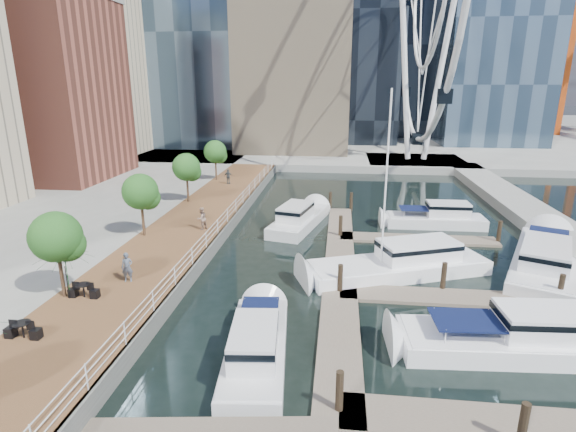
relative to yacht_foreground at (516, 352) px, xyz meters
The scene contains 14 objects.
ground 11.39m from the yacht_foreground, 165.07° to the right, with size 520.00×520.00×0.00m, color black.
boardwalk 23.37m from the yacht_foreground, 148.90° to the left, with size 6.00×60.00×1.00m, color brown.
seawall 20.86m from the yacht_foreground, 144.64° to the left, with size 0.25×60.00×1.00m, color #595954.
land_far 99.68m from the yacht_foreground, 96.34° to the left, with size 200.00×114.00×1.00m, color gray.
breakwater 19.30m from the yacht_foreground, 62.20° to the left, with size 4.00×60.00×1.00m, color gray.
pier 49.16m from the yacht_foreground, 86.51° to the left, with size 14.00×12.00×1.00m, color gray.
railing 20.99m from the yacht_foreground, 144.80° to the left, with size 0.10×60.00×1.05m, color white, non-canonical shape.
floating_docks 7.69m from the yacht_foreground, 113.33° to the left, with size 16.00×34.00×2.60m.
street_trees 25.35m from the yacht_foreground, 153.72° to the left, with size 2.60×42.60×4.60m.
yacht_foreground is the anchor object (origin of this frame).
pedestrian_near 20.24m from the yacht_foreground, behind, with size 0.62×0.41×1.71m, color #515B6C.
pedestrian_mid 22.67m from the yacht_foreground, 145.26° to the left, with size 0.85×0.66×1.74m, color gray.
pedestrian_far 35.74m from the yacht_foreground, 125.05° to the left, with size 0.97×0.40×1.65m, color #343C41.
moored_yachts 8.79m from the yacht_foreground, 113.87° to the left, with size 23.82×35.34×11.50m.
Camera 1 is at (2.71, -15.97, 11.70)m, focal length 28.00 mm.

